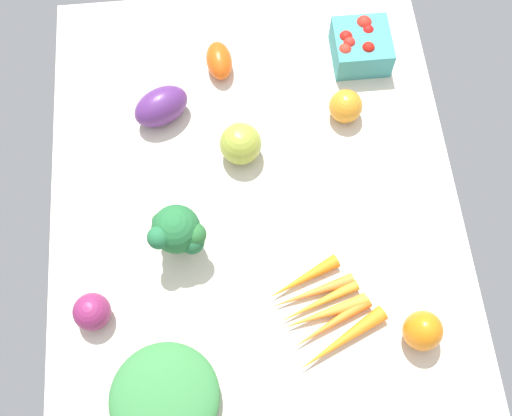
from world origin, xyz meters
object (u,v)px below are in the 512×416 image
Objects in this scene: eggplant at (161,106)px; red_onion_center at (92,312)px; carrot_bunch at (324,312)px; berry_basket at (360,46)px; roma_tomato at (219,61)px; heirloom_tomato_green at (241,144)px; leafy_greens_clump at (164,397)px; heirloom_tomato_orange at (346,106)px; bell_pepper_orange at (423,331)px; broccoli_head at (177,232)px.

red_onion_center is (-39.21, 13.16, -0.31)cm from eggplant.
eggplant is at bearing 31.57° from carrot_bunch.
roma_tomato is at bearing 90.37° from berry_basket.
heirloom_tomato_green is 47.33cm from leafy_greens_clump.
carrot_bunch is at bearing -86.27° from eggplant.
heirloom_tomato_orange is 45.11cm from bell_pepper_orange.
bell_pepper_orange reaches higher than carrot_bunch.
berry_basket is (0.19, -28.70, 1.02)cm from roma_tomato.
eggplant is at bearing 84.94° from heirloom_tomato_orange.
heirloom_tomato_orange reaches higher than leafy_greens_clump.
carrot_bunch is 1.15× the size of leafy_greens_clump.
bell_pepper_orange reaches higher than eggplant.
eggplant is 41.36cm from red_onion_center.
heirloom_tomato_green is at bearing 107.69° from heirloom_tomato_orange.
eggplant is at bearing 4.78° from broccoli_head.
roma_tomato is 28.72cm from berry_basket.
broccoli_head is 27.22cm from leafy_greens_clump.
heirloom_tomato_green is 0.98× the size of bell_pepper_orange.
carrot_bunch is 39.47cm from red_onion_center.
carrot_bunch is (-52.78, -14.19, -1.35)cm from roma_tomato.
bell_pepper_orange is (-20.06, -39.35, -3.43)cm from broccoli_head.
bell_pepper_orange is 43.71cm from leafy_greens_clump.
roma_tomato is at bearing 27.10° from bell_pepper_orange.
broccoli_head reaches higher than heirloom_tomato_orange.
red_onion_center is (-49.49, 25.09, 0.66)cm from roma_tomato.
bell_pepper_orange reaches higher than red_onion_center.
heirloom_tomato_green is 0.71× the size of berry_basket.
roma_tomato is 27.22cm from heirloom_tomato_orange.
bell_pepper_orange is (-5.33, -15.55, 2.85)cm from carrot_bunch.
heirloom_tomato_green is at bearing -177.26° from roma_tomato.
carrot_bunch is at bearing -94.80° from red_onion_center.
berry_basket is (52.97, -14.51, 2.37)cm from carrot_bunch.
bell_pepper_orange is at bearing -117.01° from broccoli_head.
roma_tomato is 39.56cm from broccoli_head.
heirloom_tomato_green reaches higher than heirloom_tomato_orange.
leafy_greens_clump is (-44.48, 16.14, -1.07)cm from heirloom_tomato_green.
eggplant is 1.71× the size of red_onion_center.
red_onion_center is at bearing -136.39° from eggplant.
eggplant is (3.15, 35.59, 0.27)cm from heirloom_tomato_orange.
leafy_greens_clump is at bearing 98.54° from bell_pepper_orange.
eggplant is 54.35cm from leafy_greens_clump.
bell_pepper_orange is (-58.11, -29.74, 1.50)cm from roma_tomato.
bell_pepper_orange reaches higher than leafy_greens_clump.
berry_basket is 1.38× the size of bell_pepper_orange.
bell_pepper_orange is at bearing -76.78° from eggplant.
red_onion_center is (-11.43, 15.48, -4.27)cm from broccoli_head.
heirloom_tomato_green reaches higher than red_onion_center.
bell_pepper_orange is 55.51cm from red_onion_center.
broccoli_head is at bearing -53.57° from red_onion_center.
roma_tomato is 15.77cm from eggplant.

